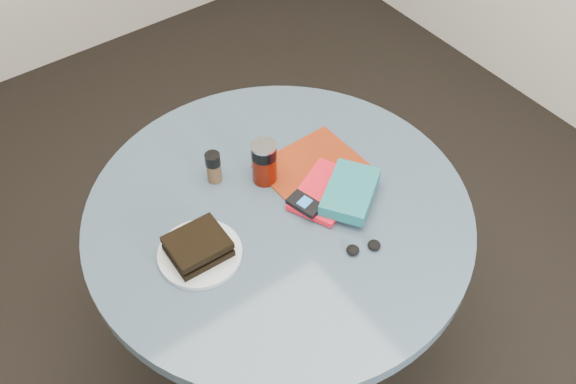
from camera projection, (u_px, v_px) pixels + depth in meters
ground at (281, 350)px, 2.20m from camera, size 4.00×4.00×0.00m
table at (279, 248)px, 1.77m from camera, size 1.00×1.00×0.75m
plate at (200, 254)px, 1.54m from camera, size 0.25×0.25×0.01m
sandwich at (198, 246)px, 1.52m from camera, size 0.14×0.12×0.05m
soda_can at (264, 162)px, 1.67m from camera, size 0.08×0.08×0.13m
pepper_grinder at (214, 167)px, 1.68m from camera, size 0.04×0.04×0.09m
magazine at (311, 166)px, 1.74m from camera, size 0.27×0.20×0.00m
red_book at (325, 192)px, 1.67m from camera, size 0.23×0.20×0.02m
novel at (350, 192)px, 1.63m from camera, size 0.21×0.20×0.03m
mp3_player at (305, 204)px, 1.62m from camera, size 0.07×0.10×0.02m
headphones at (363, 248)px, 1.55m from camera, size 0.09×0.06×0.02m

